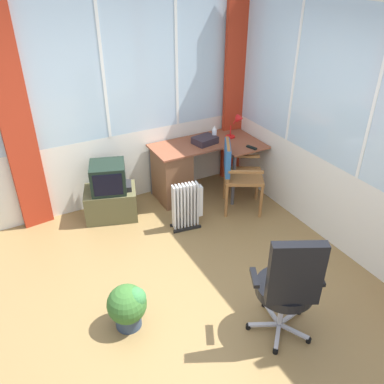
{
  "coord_description": "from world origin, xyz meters",
  "views": [
    {
      "loc": [
        -1.3,
        -2.39,
        2.93
      ],
      "look_at": [
        0.38,
        0.76,
        0.8
      ],
      "focal_mm": 37.41,
      "sensor_mm": 36.0,
      "label": 1
    }
  ],
  "objects": [
    {
      "name": "office_chair",
      "position": [
        0.53,
        -0.64,
        0.62
      ],
      "size": [
        0.63,
        0.6,
        1.11
      ],
      "color": "#B7B7BF",
      "rests_on": "ground"
    },
    {
      "name": "potted_plant",
      "position": [
        -0.61,
        0.11,
        0.25
      ],
      "size": [
        0.36,
        0.36,
        0.44
      ],
      "color": "#2F3F56",
      "rests_on": "ground"
    },
    {
      "name": "curtain_corner",
      "position": [
        1.81,
        2.14,
        1.33
      ],
      "size": [
        0.35,
        0.11,
        2.66
      ],
      "primitive_type": "cube",
      "rotation": [
        0.0,
        0.0,
        -0.12
      ],
      "color": "#AE311A",
      "rests_on": "ground"
    },
    {
      "name": "spray_bottle",
      "position": [
        1.33,
        1.9,
        0.86
      ],
      "size": [
        0.06,
        0.06,
        0.22
      ],
      "color": "white",
      "rests_on": "desk"
    },
    {
      "name": "east_window_panel",
      "position": [
        1.94,
        0.0,
        1.38
      ],
      "size": [
        0.07,
        4.48,
        2.76
      ],
      "color": "silver",
      "rests_on": "ground"
    },
    {
      "name": "north_window_panel",
      "position": [
        -0.0,
        2.27,
        1.38
      ],
      "size": [
        3.81,
        0.07,
        2.76
      ],
      "color": "silver",
      "rests_on": "ground"
    },
    {
      "name": "space_heater",
      "position": [
        0.57,
        1.23,
        0.31
      ],
      "size": [
        0.4,
        0.22,
        0.61
      ],
      "color": "silver",
      "rests_on": "ground"
    },
    {
      "name": "tv_on_stand",
      "position": [
        -0.18,
        1.9,
        0.33
      ],
      "size": [
        0.75,
        0.62,
        0.75
      ],
      "color": "brown",
      "rests_on": "ground"
    },
    {
      "name": "desk",
      "position": [
        0.77,
        1.92,
        0.41
      ],
      "size": [
        1.42,
        0.85,
        0.75
      ],
      "color": "brown",
      "rests_on": "ground"
    },
    {
      "name": "paper_tray",
      "position": [
        1.18,
        1.88,
        0.8
      ],
      "size": [
        0.34,
        0.28,
        0.09
      ],
      "primitive_type": "cube",
      "rotation": [
        0.0,
        0.0,
        0.2
      ],
      "color": "#2D232B",
      "rests_on": "desk"
    },
    {
      "name": "ground",
      "position": [
        0.0,
        0.0,
        -0.03
      ],
      "size": [
        4.81,
        5.48,
        0.06
      ],
      "primitive_type": "cube",
      "color": "olive"
    },
    {
      "name": "desk_lamp",
      "position": [
        1.67,
        1.84,
        0.97
      ],
      "size": [
        0.23,
        0.2,
        0.34
      ],
      "color": "red",
      "rests_on": "desk"
    },
    {
      "name": "wooden_armchair",
      "position": [
        1.31,
        1.35,
        0.6
      ],
      "size": [
        0.66,
        0.65,
        0.93
      ],
      "color": "#9B6534",
      "rests_on": "ground"
    },
    {
      "name": "tv_remote",
      "position": [
        1.63,
        1.45,
        0.76
      ],
      "size": [
        0.09,
        0.16,
        0.02
      ],
      "primitive_type": "cube",
      "rotation": [
        0.0,
        0.0,
        0.3
      ],
      "color": "black",
      "rests_on": "desk"
    },
    {
      "name": "curtain_north_left",
      "position": [
        -1.05,
        2.19,
        1.33
      ],
      "size": [
        0.35,
        0.11,
        2.66
      ],
      "primitive_type": "cube",
      "rotation": [
        0.0,
        0.0,
        0.11
      ],
      "color": "#AE311A",
      "rests_on": "ground"
    }
  ]
}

